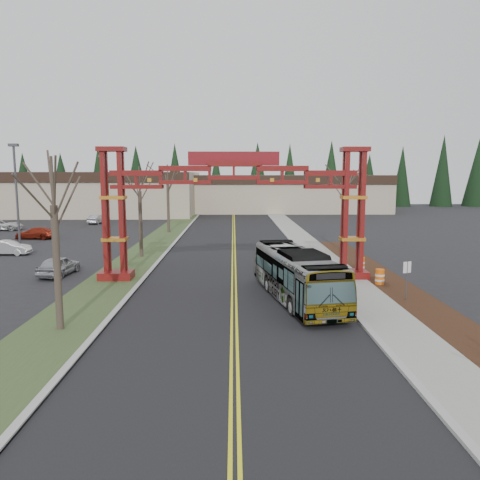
{
  "coord_description": "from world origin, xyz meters",
  "views": [
    {
      "loc": [
        -0.02,
        -13.21,
        7.1
      ],
      "look_at": [
        0.34,
        12.76,
        3.46
      ],
      "focal_mm": 35.0,
      "sensor_mm": 36.0,
      "label": 1
    }
  ],
  "objects_px": {
    "parked_car_near_a": "(59,266)",
    "parked_car_far_b": "(2,225)",
    "barrel_south": "(380,278)",
    "bare_tree_median_mid": "(140,192)",
    "retail_building_east": "(284,193)",
    "retail_building_west": "(68,193)",
    "barrel_mid": "(361,265)",
    "gateway_arch": "(234,192)",
    "parked_car_near_b": "(8,248)",
    "silver_sedan": "(283,259)",
    "transit_bus": "(297,275)",
    "bare_tree_right_far": "(344,187)",
    "light_pole_far": "(102,183)",
    "parked_car_far_a": "(97,219)",
    "bare_tree_median_far": "(168,184)",
    "barrel_north": "(344,259)",
    "bare_tree_median_near": "(54,206)",
    "light_pole_near": "(16,189)",
    "parked_car_mid_a": "(36,233)",
    "street_sign": "(407,273)"
  },
  "relations": [
    {
      "from": "parked_car_near_a",
      "to": "parked_car_far_b",
      "type": "relative_size",
      "value": 0.83
    },
    {
      "from": "parked_car_far_b",
      "to": "barrel_south",
      "type": "xyz_separation_m",
      "value": [
        39.08,
        -30.76,
        -0.15
      ]
    },
    {
      "from": "bare_tree_median_mid",
      "to": "barrel_south",
      "type": "relative_size",
      "value": 7.13
    },
    {
      "from": "retail_building_east",
      "to": "bare_tree_median_mid",
      "type": "bearing_deg",
      "value": -108.69
    },
    {
      "from": "retail_building_west",
      "to": "barrel_mid",
      "type": "height_order",
      "value": "retail_building_west"
    },
    {
      "from": "gateway_arch",
      "to": "parked_car_near_b",
      "type": "distance_m",
      "value": 23.2
    },
    {
      "from": "silver_sedan",
      "to": "transit_bus",
      "type": "bearing_deg",
      "value": -84.48
    },
    {
      "from": "bare_tree_right_far",
      "to": "parked_car_near_b",
      "type": "bearing_deg",
      "value": -178.11
    },
    {
      "from": "silver_sedan",
      "to": "light_pole_far",
      "type": "distance_m",
      "value": 44.64
    },
    {
      "from": "barrel_mid",
      "to": "parked_car_far_a",
      "type": "bearing_deg",
      "value": 130.17
    },
    {
      "from": "retail_building_east",
      "to": "barrel_south",
      "type": "bearing_deg",
      "value": -90.57
    },
    {
      "from": "parked_car_near_a",
      "to": "bare_tree_median_mid",
      "type": "height_order",
      "value": "bare_tree_median_mid"
    },
    {
      "from": "bare_tree_median_far",
      "to": "barrel_north",
      "type": "height_order",
      "value": "bare_tree_median_far"
    },
    {
      "from": "bare_tree_median_near",
      "to": "barrel_north",
      "type": "distance_m",
      "value": 23.64
    },
    {
      "from": "parked_car_near_a",
      "to": "bare_tree_median_far",
      "type": "height_order",
      "value": "bare_tree_median_far"
    },
    {
      "from": "parked_car_far_a",
      "to": "bare_tree_median_mid",
      "type": "xyz_separation_m",
      "value": [
        11.94,
        -28.2,
        5.0
      ]
    },
    {
      "from": "bare_tree_median_near",
      "to": "light_pole_near",
      "type": "distance_m",
      "value": 27.17
    },
    {
      "from": "silver_sedan",
      "to": "barrel_south",
      "type": "height_order",
      "value": "silver_sedan"
    },
    {
      "from": "bare_tree_median_far",
      "to": "light_pole_far",
      "type": "relative_size",
      "value": 0.83
    },
    {
      "from": "retail_building_east",
      "to": "bare_tree_median_far",
      "type": "height_order",
      "value": "bare_tree_median_far"
    },
    {
      "from": "silver_sedan",
      "to": "barrel_mid",
      "type": "relative_size",
      "value": 3.66
    },
    {
      "from": "retail_building_east",
      "to": "parked_car_near_b",
      "type": "bearing_deg",
      "value": -120.22
    },
    {
      "from": "retail_building_east",
      "to": "light_pole_near",
      "type": "relative_size",
      "value": 3.81
    },
    {
      "from": "retail_building_west",
      "to": "light_pole_near",
      "type": "height_order",
      "value": "light_pole_near"
    },
    {
      "from": "silver_sedan",
      "to": "light_pole_far",
      "type": "bearing_deg",
      "value": 129.56
    },
    {
      "from": "silver_sedan",
      "to": "parked_car_near_a",
      "type": "distance_m",
      "value": 16.43
    },
    {
      "from": "parked_car_mid_a",
      "to": "street_sign",
      "type": "relative_size",
      "value": 1.95
    },
    {
      "from": "retail_building_east",
      "to": "bare_tree_right_far",
      "type": "height_order",
      "value": "bare_tree_right_far"
    },
    {
      "from": "parked_car_near_a",
      "to": "parked_car_near_b",
      "type": "distance_m",
      "value": 11.58
    },
    {
      "from": "transit_bus",
      "to": "parked_car_far_a",
      "type": "xyz_separation_m",
      "value": [
        -23.48,
        42.31,
        -0.82
      ]
    },
    {
      "from": "parked_car_near_a",
      "to": "retail_building_east",
      "type": "bearing_deg",
      "value": -104.17
    },
    {
      "from": "transit_bus",
      "to": "barrel_south",
      "type": "bearing_deg",
      "value": 20.07
    },
    {
      "from": "gateway_arch",
      "to": "retail_building_east",
      "type": "relative_size",
      "value": 0.48
    },
    {
      "from": "light_pole_near",
      "to": "bare_tree_median_far",
      "type": "bearing_deg",
      "value": 44.22
    },
    {
      "from": "bare_tree_median_near",
      "to": "bare_tree_median_mid",
      "type": "bearing_deg",
      "value": 90.0
    },
    {
      "from": "parked_car_near_b",
      "to": "barrel_south",
      "type": "bearing_deg",
      "value": -111.72
    },
    {
      "from": "retail_building_east",
      "to": "parked_car_far_b",
      "type": "xyz_separation_m",
      "value": [
        -39.71,
        -33.15,
        -2.82
      ]
    },
    {
      "from": "parked_car_near_b",
      "to": "light_pole_near",
      "type": "xyz_separation_m",
      "value": [
        -0.49,
        3.49,
        5.13
      ]
    },
    {
      "from": "barrel_south",
      "to": "barrel_mid",
      "type": "height_order",
      "value": "barrel_mid"
    },
    {
      "from": "transit_bus",
      "to": "bare_tree_median_near",
      "type": "relative_size",
      "value": 1.34
    },
    {
      "from": "light_pole_near",
      "to": "barrel_south",
      "type": "height_order",
      "value": "light_pole_near"
    },
    {
      "from": "transit_bus",
      "to": "silver_sedan",
      "type": "xyz_separation_m",
      "value": [
        0.22,
        9.54,
        -0.81
      ]
    },
    {
      "from": "retail_building_west",
      "to": "transit_bus",
      "type": "bearing_deg",
      "value": -60.51
    },
    {
      "from": "bare_tree_median_near",
      "to": "bare_tree_median_far",
      "type": "xyz_separation_m",
      "value": [
        0.0,
        36.35,
        0.31
      ]
    },
    {
      "from": "barrel_north",
      "to": "light_pole_near",
      "type": "bearing_deg",
      "value": 164.33
    },
    {
      "from": "light_pole_near",
      "to": "street_sign",
      "type": "xyz_separation_m",
      "value": [
        30.29,
        -19.49,
        -4.12
      ]
    },
    {
      "from": "parked_car_far_a",
      "to": "barrel_mid",
      "type": "relative_size",
      "value": 3.64
    },
    {
      "from": "light_pole_near",
      "to": "barrel_south",
      "type": "distance_m",
      "value": 34.24
    },
    {
      "from": "retail_building_east",
      "to": "bare_tree_median_near",
      "type": "height_order",
      "value": "bare_tree_median_near"
    },
    {
      "from": "gateway_arch",
      "to": "parked_car_far_a",
      "type": "xyz_separation_m",
      "value": [
        -19.94,
        36.96,
        -5.32
      ]
    }
  ]
}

